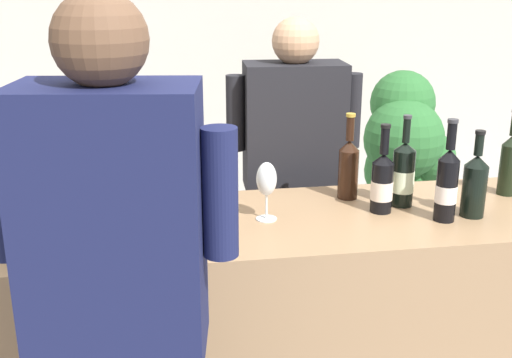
% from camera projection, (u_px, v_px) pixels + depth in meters
% --- Properties ---
extents(wall_back, '(8.00, 0.10, 2.80)m').
position_uv_depth(wall_back, '(211.00, 29.00, 4.50)').
color(wall_back, beige).
rests_on(wall_back, ground_plane).
extents(counter, '(2.31, 0.64, 0.95)m').
position_uv_depth(counter, '(279.00, 337.00, 2.34)').
color(counter, '#9E7A56').
rests_on(counter, ground_plane).
extents(wine_bottle_0, '(0.08, 0.08, 0.32)m').
position_uv_depth(wine_bottle_0, '(382.00, 182.00, 2.23)').
color(wine_bottle_0, black).
rests_on(wine_bottle_0, counter).
extents(wine_bottle_1, '(0.08, 0.08, 0.31)m').
position_uv_depth(wine_bottle_1, '(88.00, 195.00, 2.09)').
color(wine_bottle_1, black).
rests_on(wine_bottle_1, counter).
extents(wine_bottle_2, '(0.07, 0.07, 0.36)m').
position_uv_depth(wine_bottle_2, '(447.00, 184.00, 2.14)').
color(wine_bottle_2, black).
rests_on(wine_bottle_2, counter).
extents(wine_bottle_3, '(0.08, 0.08, 0.33)m').
position_uv_depth(wine_bottle_3, '(348.00, 166.00, 2.36)').
color(wine_bottle_3, black).
rests_on(wine_bottle_3, counter).
extents(wine_bottle_4, '(0.08, 0.08, 0.34)m').
position_uv_depth(wine_bottle_4, '(403.00, 174.00, 2.29)').
color(wine_bottle_4, black).
rests_on(wine_bottle_4, counter).
extents(wine_bottle_5, '(0.07, 0.07, 0.34)m').
position_uv_depth(wine_bottle_5, '(509.00, 163.00, 2.40)').
color(wine_bottle_5, black).
rests_on(wine_bottle_5, counter).
extents(wine_bottle_6, '(0.08, 0.08, 0.32)m').
position_uv_depth(wine_bottle_6, '(212.00, 203.00, 2.00)').
color(wine_bottle_6, black).
rests_on(wine_bottle_6, counter).
extents(wine_bottle_7, '(0.08, 0.08, 0.34)m').
position_uv_depth(wine_bottle_7, '(89.00, 203.00, 1.97)').
color(wine_bottle_7, black).
rests_on(wine_bottle_7, counter).
extents(wine_bottle_8, '(0.08, 0.08, 0.31)m').
position_uv_depth(wine_bottle_8, '(475.00, 184.00, 2.19)').
color(wine_bottle_8, black).
rests_on(wine_bottle_8, counter).
extents(wine_glass, '(0.07, 0.07, 0.21)m').
position_uv_depth(wine_glass, '(267.00, 181.00, 2.14)').
color(wine_glass, silver).
rests_on(wine_glass, counter).
extents(ice_bucket, '(0.21, 0.21, 0.21)m').
position_uv_depth(ice_bucket, '(23.00, 209.00, 1.99)').
color(ice_bucket, silver).
rests_on(ice_bucket, counter).
extents(person_server, '(0.59, 0.26, 1.60)m').
position_uv_depth(person_server, '(292.00, 204.00, 2.83)').
color(person_server, black).
rests_on(person_server, ground_plane).
extents(potted_shrub, '(0.55, 0.58, 1.24)m').
position_uv_depth(potted_shrub, '(405.00, 159.00, 3.72)').
color(potted_shrub, brown).
rests_on(potted_shrub, ground_plane).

